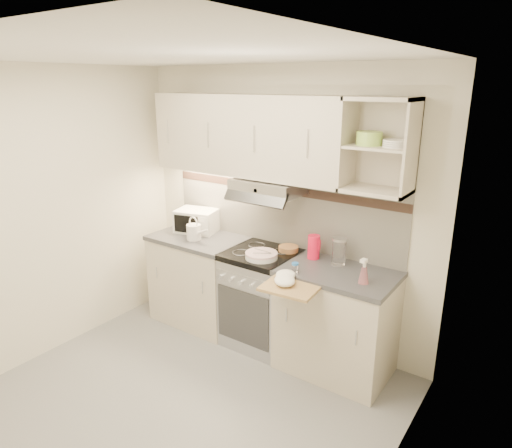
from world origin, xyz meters
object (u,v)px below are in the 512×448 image
object	(u,v)px
electric_range	(262,298)
watering_can	(194,231)
plate_stack	(261,255)
pink_pitcher	(314,247)
glass_jar	(339,251)
spray_bottle	(364,273)
cutting_board	(292,286)
microwave	(197,221)

from	to	relation	value
electric_range	watering_can	distance (m)	0.90
watering_can	plate_stack	world-z (taller)	watering_can
pink_pitcher	glass_jar	size ratio (longest dim) A/B	0.90
plate_stack	spray_bottle	world-z (taller)	spray_bottle
cutting_board	spray_bottle	bearing A→B (deg)	30.05
spray_bottle	electric_range	bearing A→B (deg)	-177.67
spray_bottle	microwave	bearing A→B (deg)	-178.48
pink_pitcher	cutting_board	world-z (taller)	pink_pitcher
electric_range	watering_can	bearing A→B (deg)	-172.74
pink_pitcher	spray_bottle	world-z (taller)	spray_bottle
plate_stack	pink_pitcher	xyz separation A→B (m)	(0.37, 0.26, 0.08)
pink_pitcher	cutting_board	size ratio (longest dim) A/B	0.50
spray_bottle	watering_can	bearing A→B (deg)	-172.15
electric_range	glass_jar	world-z (taller)	glass_jar
microwave	plate_stack	bearing A→B (deg)	-29.10
microwave	electric_range	bearing A→B (deg)	-22.54
watering_can	spray_bottle	xyz separation A→B (m)	(1.72, -0.01, 0.00)
electric_range	pink_pitcher	world-z (taller)	pink_pitcher
microwave	plate_stack	world-z (taller)	microwave
microwave	watering_can	size ratio (longest dim) A/B	1.71
glass_jar	spray_bottle	bearing A→B (deg)	-36.59
watering_can	plate_stack	bearing A→B (deg)	4.09
electric_range	cutting_board	bearing A→B (deg)	-36.43
microwave	glass_jar	size ratio (longest dim) A/B	2.00
spray_bottle	cutting_board	distance (m)	0.55
electric_range	pink_pitcher	distance (m)	0.72
electric_range	spray_bottle	size ratio (longest dim) A/B	4.26
electric_range	cutting_board	size ratio (longest dim) A/B	2.19
electric_range	cutting_board	distance (m)	0.81
pink_pitcher	glass_jar	distance (m)	0.23
watering_can	cutting_board	distance (m)	1.32
microwave	watering_can	world-z (taller)	watering_can
electric_range	microwave	distance (m)	1.05
electric_range	pink_pitcher	size ratio (longest dim) A/B	4.37
plate_stack	electric_range	bearing A→B (deg)	122.90
electric_range	microwave	bearing A→B (deg)	172.41
glass_jar	pink_pitcher	bearing A→B (deg)	-179.89
microwave	pink_pitcher	size ratio (longest dim) A/B	2.23
electric_range	microwave	xyz separation A→B (m)	(-0.87, 0.12, 0.56)
plate_stack	cutting_board	distance (m)	0.55
electric_range	cutting_board	xyz separation A→B (m)	(0.55, -0.41, 0.42)
glass_jar	watering_can	bearing A→B (deg)	-170.92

